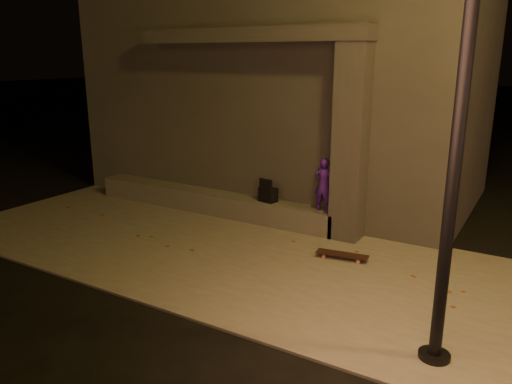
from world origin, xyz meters
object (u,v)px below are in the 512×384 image
Objects in this scene: column at (351,144)px; backpack at (268,194)px; skateboard at (342,255)px; skateboarder at (324,185)px.

backpack is (-1.72, 0.00, -1.18)m from column.
backpack is at bearing 144.87° from skateboard.
column is 7.25× the size of backpack.
column is at bearing 179.32° from skateboarder.
backpack is at bearing 180.00° from column.
skateboard is (0.33, -1.05, -1.72)m from column.
skateboarder reaches higher than backpack.
skateboarder is 1.27m from backpack.
backpack reaches higher than skateboard.
column reaches higher than skateboarder.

